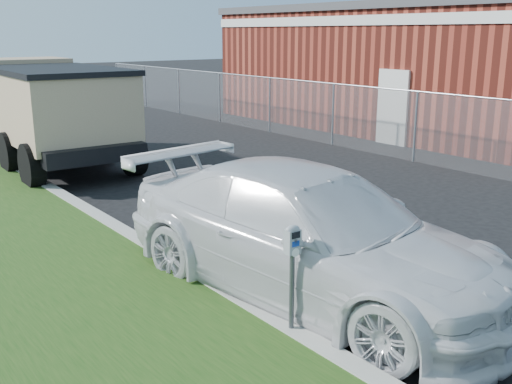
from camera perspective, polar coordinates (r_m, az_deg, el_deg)
ground at (r=9.18m, az=10.86°, el=-5.97°), size 120.00×120.00×0.00m
chainlink_fence at (r=17.87m, az=7.38°, el=8.48°), size 0.06×30.06×30.00m
brick_building at (r=22.99m, az=16.63°, el=11.56°), size 9.20×14.20×4.17m
parking_meter at (r=6.29m, az=3.48°, el=-6.04°), size 0.17×0.12×1.20m
white_wagon at (r=7.55m, az=5.04°, el=-3.91°), size 3.00×5.76×1.60m
dump_truck at (r=16.15m, az=-19.45°, el=7.71°), size 2.77×6.60×2.56m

